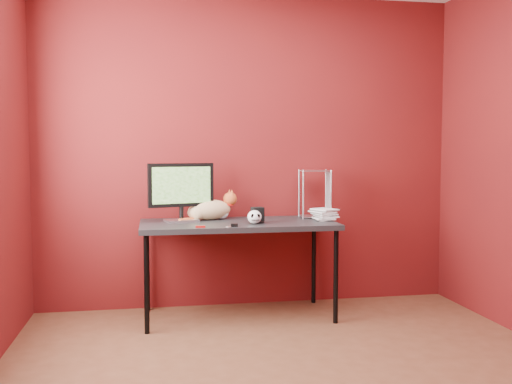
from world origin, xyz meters
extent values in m
cube|color=#561012|center=(0.00, 1.75, 1.30)|extent=(3.50, 0.02, 2.60)
cube|color=#561012|center=(0.00, -1.75, 1.30)|extent=(3.50, 0.02, 2.60)
cube|color=black|center=(-0.15, 1.37, 0.73)|extent=(1.50, 0.70, 0.04)
cylinder|color=black|center=(-0.85, 1.07, 0.35)|extent=(0.04, 0.04, 0.71)
cylinder|color=black|center=(0.55, 1.07, 0.35)|extent=(0.04, 0.04, 0.71)
cylinder|color=black|center=(-0.85, 1.67, 0.35)|extent=(0.04, 0.04, 0.71)
cylinder|color=black|center=(0.55, 1.67, 0.35)|extent=(0.04, 0.04, 0.71)
cube|color=#BCBCC1|center=(-0.58, 1.46, 0.76)|extent=(0.28, 0.23, 0.02)
cylinder|color=black|center=(-0.58, 1.46, 0.82)|extent=(0.03, 0.03, 0.10)
cube|color=black|center=(-0.58, 1.46, 1.04)|extent=(0.52, 0.17, 0.34)
cube|color=#235216|center=(-0.58, 1.46, 1.04)|extent=(0.45, 0.13, 0.28)
ellipsoid|color=#C27C29|center=(-0.35, 1.55, 0.83)|extent=(0.38, 0.25, 0.16)
ellipsoid|color=#C27C29|center=(-0.45, 1.52, 0.82)|extent=(0.19, 0.18, 0.13)
sphere|color=white|center=(-0.25, 1.57, 0.81)|extent=(0.11, 0.11, 0.11)
sphere|color=#C35526|center=(-0.18, 1.58, 0.91)|extent=(0.11, 0.11, 0.11)
cone|color=#C35526|center=(-0.17, 1.56, 0.97)|extent=(0.04, 0.04, 0.05)
cone|color=#C35526|center=(-0.18, 1.61, 0.97)|extent=(0.04, 0.04, 0.05)
cylinder|color=red|center=(-0.20, 1.58, 0.87)|extent=(0.08, 0.08, 0.01)
cylinder|color=#C35526|center=(-0.53, 1.46, 0.77)|extent=(0.16, 0.14, 0.03)
ellipsoid|color=white|center=(-0.05, 1.21, 0.80)|extent=(0.11, 0.11, 0.10)
ellipsoid|color=black|center=(-0.07, 1.16, 0.82)|extent=(0.03, 0.01, 0.03)
ellipsoid|color=black|center=(-0.03, 1.16, 0.82)|extent=(0.03, 0.01, 0.03)
cube|color=black|center=(-0.05, 1.16, 0.79)|extent=(0.06, 0.00, 0.01)
cylinder|color=black|center=(-0.01, 1.28, 0.76)|extent=(0.10, 0.10, 0.02)
cube|color=black|center=(-0.01, 1.28, 0.82)|extent=(0.10, 0.09, 0.10)
imported|color=beige|center=(0.48, 1.38, 0.85)|extent=(0.15, 0.20, 0.20)
imported|color=beige|center=(0.48, 1.38, 1.05)|extent=(0.17, 0.21, 0.20)
imported|color=beige|center=(0.48, 1.38, 1.25)|extent=(0.19, 0.23, 0.20)
imported|color=beige|center=(0.48, 1.38, 1.45)|extent=(0.20, 0.24, 0.20)
imported|color=beige|center=(0.48, 1.38, 1.65)|extent=(0.22, 0.24, 0.20)
cylinder|color=#BCBCC1|center=(0.40, 1.45, 0.95)|extent=(0.01, 0.01, 0.40)
cylinder|color=#BCBCC1|center=(0.64, 1.45, 0.95)|extent=(0.01, 0.01, 0.40)
cylinder|color=#BCBCC1|center=(0.40, 1.64, 0.95)|extent=(0.01, 0.01, 0.40)
cylinder|color=#BCBCC1|center=(0.64, 1.64, 0.95)|extent=(0.01, 0.01, 0.40)
cube|color=#BCBCC1|center=(0.52, 1.55, 0.76)|extent=(0.24, 0.20, 0.01)
cube|color=#BCBCC1|center=(0.52, 1.55, 1.14)|extent=(0.24, 0.20, 0.01)
cube|color=#950C0B|center=(-0.46, 1.08, 0.76)|extent=(0.07, 0.03, 0.01)
cube|color=black|center=(-0.22, 1.08, 0.76)|extent=(0.05, 0.03, 0.02)
cylinder|color=#BCBCC1|center=(-0.26, 1.08, 0.75)|extent=(0.04, 0.04, 0.00)
camera|label=1|loc=(-0.80, -2.98, 1.29)|focal=40.00mm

